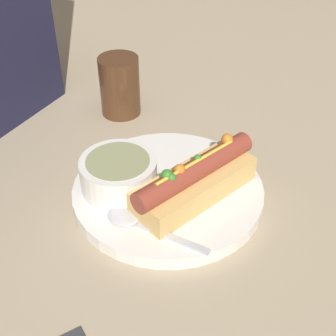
% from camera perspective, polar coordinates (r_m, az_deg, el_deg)
% --- Properties ---
extents(ground_plane, '(4.00, 4.00, 0.00)m').
position_cam_1_polar(ground_plane, '(0.66, -0.00, -3.49)').
color(ground_plane, tan).
extents(dinner_plate, '(0.26, 0.26, 0.02)m').
position_cam_1_polar(dinner_plate, '(0.65, -0.00, -2.86)').
color(dinner_plate, white).
rests_on(dinner_plate, ground_plane).
extents(hot_dog, '(0.19, 0.12, 0.07)m').
position_cam_1_polar(hot_dog, '(0.62, 3.48, -1.29)').
color(hot_dog, '#DBAD60').
rests_on(hot_dog, dinner_plate).
extents(soup_bowl, '(0.10, 0.10, 0.05)m').
position_cam_1_polar(soup_bowl, '(0.63, -6.03, -0.58)').
color(soup_bowl, silver).
rests_on(soup_bowl, dinner_plate).
extents(spoon, '(0.03, 0.14, 0.01)m').
position_cam_1_polar(spoon, '(0.59, -4.32, -6.40)').
color(spoon, '#B7B7BC').
rests_on(spoon, dinner_plate).
extents(drinking_glass, '(0.07, 0.07, 0.10)m').
position_cam_1_polar(drinking_glass, '(0.82, -5.90, 9.91)').
color(drinking_glass, '#4C2D19').
rests_on(drinking_glass, ground_plane).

